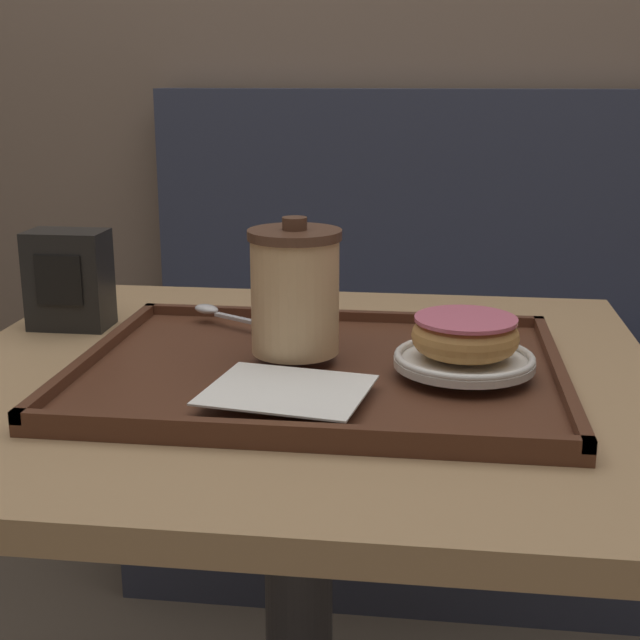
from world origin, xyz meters
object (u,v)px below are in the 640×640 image
(coffee_cup_front, at_px, (297,291))
(spoon, at_px, (218,312))
(napkin_dispenser, at_px, (69,280))
(donut_chocolate_glazed, at_px, (465,335))

(coffee_cup_front, distance_m, spoon, 0.19)
(spoon, height_order, napkin_dispenser, napkin_dispenser)
(napkin_dispenser, bearing_deg, coffee_cup_front, -24.31)
(donut_chocolate_glazed, height_order, spoon, donut_chocolate_glazed)
(napkin_dispenser, bearing_deg, spoon, -2.82)
(napkin_dispenser, bearing_deg, donut_chocolate_glazed, -18.98)
(donut_chocolate_glazed, relative_size, napkin_dispenser, 0.88)
(donut_chocolate_glazed, distance_m, napkin_dispenser, 0.52)
(spoon, bearing_deg, coffee_cup_front, 162.79)
(coffee_cup_front, bearing_deg, napkin_dispenser, 155.69)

